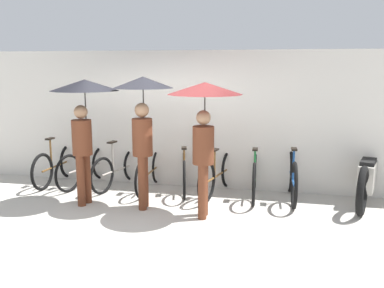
% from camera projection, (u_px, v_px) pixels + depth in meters
% --- Properties ---
extents(ground_plane, '(30.00, 30.00, 0.00)m').
position_uv_depth(ground_plane, '(138.00, 221.00, 6.33)').
color(ground_plane, '#B7B2A8').
extents(back_wall, '(13.66, 0.12, 2.54)m').
position_uv_depth(back_wall, '(173.00, 119.00, 8.05)').
color(back_wall, silver).
rests_on(back_wall, ground).
extents(parked_bicycle_0, '(0.44, 1.66, 1.10)m').
position_uv_depth(parked_bicycle_0, '(57.00, 165.00, 8.29)').
color(parked_bicycle_0, black).
rests_on(parked_bicycle_0, ground).
extents(parked_bicycle_1, '(0.55, 1.68, 1.01)m').
position_uv_depth(parked_bicycle_1, '(87.00, 166.00, 8.16)').
color(parked_bicycle_1, black).
rests_on(parked_bicycle_1, ground).
extents(parked_bicycle_2, '(0.55, 1.65, 0.97)m').
position_uv_depth(parked_bicycle_2, '(119.00, 168.00, 8.05)').
color(parked_bicycle_2, black).
rests_on(parked_bicycle_2, ground).
extents(parked_bicycle_3, '(0.44, 1.67, 1.08)m').
position_uv_depth(parked_bicycle_3, '(150.00, 171.00, 7.85)').
color(parked_bicycle_3, black).
rests_on(parked_bicycle_3, ground).
extents(parked_bicycle_4, '(0.56, 1.63, 1.05)m').
position_uv_depth(parked_bicycle_4, '(184.00, 172.00, 7.76)').
color(parked_bicycle_4, black).
rests_on(parked_bicycle_4, ground).
extents(parked_bicycle_5, '(0.54, 1.76, 1.06)m').
position_uv_depth(parked_bicycle_5, '(219.00, 174.00, 7.58)').
color(parked_bicycle_5, black).
rests_on(parked_bicycle_5, ground).
extents(parked_bicycle_6, '(0.44, 1.78, 0.98)m').
position_uv_depth(parked_bicycle_6, '(255.00, 175.00, 7.46)').
color(parked_bicycle_6, black).
rests_on(parked_bicycle_6, ground).
extents(parked_bicycle_7, '(0.44, 1.73, 1.08)m').
position_uv_depth(parked_bicycle_7, '(292.00, 177.00, 7.28)').
color(parked_bicycle_7, black).
rests_on(parked_bicycle_7, ground).
extents(pedestrian_leading, '(1.10, 1.10, 2.05)m').
position_uv_depth(pedestrian_leading, '(84.00, 104.00, 6.89)').
color(pedestrian_leading, brown).
rests_on(pedestrian_leading, ground).
extents(pedestrian_center, '(0.95, 0.95, 2.10)m').
position_uv_depth(pedestrian_center, '(143.00, 107.00, 6.70)').
color(pedestrian_center, brown).
rests_on(pedestrian_center, ground).
extents(pedestrian_trailing, '(1.12, 1.12, 2.03)m').
position_uv_depth(pedestrian_trailing, '(204.00, 109.00, 6.30)').
color(pedestrian_trailing, brown).
rests_on(pedestrian_trailing, ground).
extents(motorcycle, '(0.77, 2.00, 0.95)m').
position_uv_depth(motorcycle, '(367.00, 179.00, 7.04)').
color(motorcycle, black).
rests_on(motorcycle, ground).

